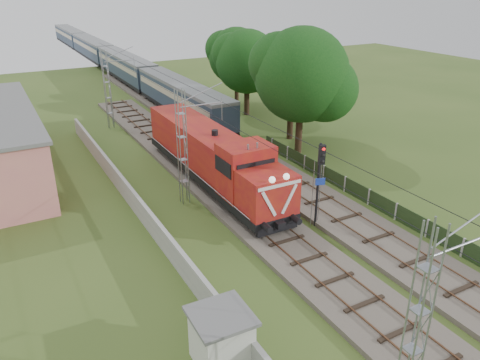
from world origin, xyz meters
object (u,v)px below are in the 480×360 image
coach_rake (107,56)px  relay_hut (221,338)px  signal_post (320,171)px  locomotive (212,156)px

coach_rake → relay_hut: size_ratio=35.91×
coach_rake → signal_post: 60.23m
coach_rake → signal_post: signal_post is taller
relay_hut → signal_post: bearing=35.3°
locomotive → coach_rake: 51.50m
signal_post → relay_hut: signal_post is taller
coach_rake → signal_post: size_ratio=15.83×
relay_hut → locomotive: bearing=65.5°
coach_rake → locomotive: bearing=-95.6°
signal_post → relay_hut: size_ratio=2.27×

